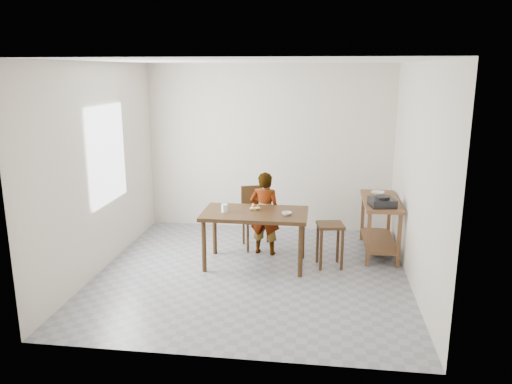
# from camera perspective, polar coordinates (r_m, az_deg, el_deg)

# --- Properties ---
(floor) EXTENTS (4.00, 4.00, 0.04)m
(floor) POSITION_cam_1_polar(r_m,az_deg,el_deg) (6.65, -0.46, -9.40)
(floor) COLOR gray
(floor) RESTS_ON ground
(ceiling) EXTENTS (4.00, 4.00, 0.04)m
(ceiling) POSITION_cam_1_polar(r_m,az_deg,el_deg) (6.11, -0.52, 14.95)
(ceiling) COLOR white
(ceiling) RESTS_ON wall_back
(wall_back) EXTENTS (4.00, 0.04, 2.70)m
(wall_back) POSITION_cam_1_polar(r_m,az_deg,el_deg) (8.21, 1.51, 5.06)
(wall_back) COLOR beige
(wall_back) RESTS_ON ground
(wall_front) EXTENTS (4.00, 0.04, 2.70)m
(wall_front) POSITION_cam_1_polar(r_m,az_deg,el_deg) (4.30, -4.28, -3.12)
(wall_front) COLOR beige
(wall_front) RESTS_ON ground
(wall_left) EXTENTS (0.04, 4.00, 2.70)m
(wall_left) POSITION_cam_1_polar(r_m,az_deg,el_deg) (6.81, -17.58, 2.60)
(wall_left) COLOR beige
(wall_left) RESTS_ON ground
(wall_right) EXTENTS (0.04, 4.00, 2.70)m
(wall_right) POSITION_cam_1_polar(r_m,az_deg,el_deg) (6.28, 18.09, 1.65)
(wall_right) COLOR beige
(wall_right) RESTS_ON ground
(window_pane) EXTENTS (0.02, 1.10, 1.30)m
(window_pane) POSITION_cam_1_polar(r_m,az_deg,el_deg) (6.95, -16.60, 4.13)
(window_pane) COLOR white
(window_pane) RESTS_ON wall_left
(dining_table) EXTENTS (1.40, 0.80, 0.75)m
(dining_table) POSITION_cam_1_polar(r_m,az_deg,el_deg) (6.78, -0.11, -5.34)
(dining_table) COLOR #392310
(dining_table) RESTS_ON floor
(prep_counter) EXTENTS (0.50, 1.20, 0.80)m
(prep_counter) POSITION_cam_1_polar(r_m,az_deg,el_deg) (7.43, 13.93, -3.82)
(prep_counter) COLOR brown
(prep_counter) RESTS_ON floor
(child) EXTENTS (0.48, 0.35, 1.21)m
(child) POSITION_cam_1_polar(r_m,az_deg,el_deg) (7.12, 1.01, -2.46)
(child) COLOR white
(child) RESTS_ON floor
(dining_chair) EXTENTS (0.55, 0.55, 0.91)m
(dining_chair) POSITION_cam_1_polar(r_m,az_deg,el_deg) (7.41, 0.23, -3.01)
(dining_chair) COLOR #392310
(dining_chair) RESTS_ON floor
(stool) EXTENTS (0.40, 0.40, 0.60)m
(stool) POSITION_cam_1_polar(r_m,az_deg,el_deg) (6.82, 8.41, -6.03)
(stool) COLOR #392310
(stool) RESTS_ON floor
(glass_tumbler) EXTENTS (0.11, 0.11, 0.11)m
(glass_tumbler) POSITION_cam_1_polar(r_m,az_deg,el_deg) (6.66, -3.61, -1.85)
(glass_tumbler) COLOR white
(glass_tumbler) RESTS_ON dining_table
(small_bowl) EXTENTS (0.17, 0.17, 0.04)m
(small_bowl) POSITION_cam_1_polar(r_m,az_deg,el_deg) (6.53, 3.53, -2.47)
(small_bowl) COLOR silver
(small_bowl) RESTS_ON dining_table
(banana) EXTENTS (0.17, 0.13, 0.06)m
(banana) POSITION_cam_1_polar(r_m,az_deg,el_deg) (6.75, -0.14, -1.85)
(banana) COLOR #F6D153
(banana) RESTS_ON dining_table
(serving_bowl) EXTENTS (0.23, 0.23, 0.05)m
(serving_bowl) POSITION_cam_1_polar(r_m,az_deg,el_deg) (7.58, 13.75, -0.14)
(serving_bowl) COLOR silver
(serving_bowl) RESTS_ON prep_counter
(gas_burner) EXTENTS (0.38, 0.38, 0.11)m
(gas_burner) POSITION_cam_1_polar(r_m,az_deg,el_deg) (6.95, 14.22, -1.15)
(gas_burner) COLOR black
(gas_burner) RESTS_ON prep_counter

